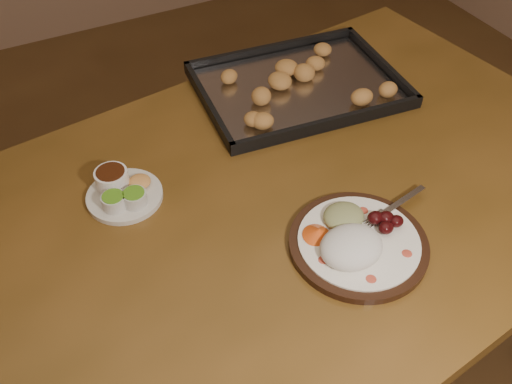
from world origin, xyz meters
TOP-DOWN VIEW (x-y plane):
  - ground at (0.00, 0.00)m, footprint 4.00×4.00m
  - dining_table at (-0.05, -0.22)m, footprint 1.61×1.09m
  - dinner_plate at (0.03, -0.39)m, footprint 0.31×0.25m
  - condiment_saucer at (-0.30, -0.08)m, footprint 0.15×0.15m
  - baking_tray at (0.19, 0.08)m, footprint 0.50×0.39m

SIDE VIEW (x-z plane):
  - ground at x=0.00m, z-range 0.00..0.00m
  - dining_table at x=-0.05m, z-range 0.28..1.03m
  - baking_tray at x=0.19m, z-range 0.74..0.79m
  - condiment_saucer at x=-0.30m, z-range 0.74..0.79m
  - dinner_plate at x=0.03m, z-range 0.74..0.80m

